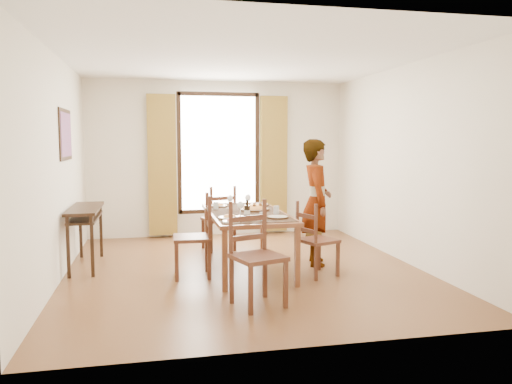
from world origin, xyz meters
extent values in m
plane|color=#532C1A|center=(0.00, 0.00, 0.00)|extent=(5.00, 5.00, 0.00)
cube|color=silver|center=(0.00, 2.50, 1.35)|extent=(4.50, 0.10, 2.70)
cube|color=silver|center=(0.00, -2.50, 1.35)|extent=(4.50, 0.10, 2.70)
cube|color=silver|center=(-2.25, 0.00, 1.35)|extent=(0.10, 5.00, 2.70)
cube|color=silver|center=(2.25, 0.00, 1.35)|extent=(0.10, 5.00, 2.70)
cube|color=white|center=(0.00, 0.00, 2.72)|extent=(4.50, 5.00, 0.04)
cube|color=white|center=(0.00, 2.47, 1.45)|extent=(1.30, 0.04, 2.00)
cube|color=olive|center=(-0.98, 2.41, 1.25)|extent=(0.48, 0.10, 2.40)
cube|color=olive|center=(0.98, 2.41, 1.25)|extent=(0.48, 0.10, 2.40)
cube|color=black|center=(-2.24, 0.60, 1.75)|extent=(0.02, 0.86, 0.66)
cube|color=#B82234|center=(-2.23, 0.60, 1.75)|extent=(0.01, 0.76, 0.56)
cube|color=black|center=(-2.03, 0.60, 0.78)|extent=(0.38, 1.20, 0.04)
cube|color=black|center=(-2.03, 0.60, 0.66)|extent=(0.34, 1.10, 0.03)
cube|color=black|center=(-2.17, 0.05, 0.38)|extent=(0.04, 0.04, 0.76)
cube|color=black|center=(-2.17, 1.15, 0.38)|extent=(0.04, 0.04, 0.76)
cube|color=black|center=(-1.89, 0.05, 0.38)|extent=(0.04, 0.04, 0.76)
cube|color=black|center=(-1.89, 1.15, 0.38)|extent=(0.04, 0.04, 0.76)
cube|color=brown|center=(0.04, 0.05, 0.72)|extent=(0.96, 1.97, 0.05)
cube|color=black|center=(0.04, 0.05, 0.75)|extent=(0.88, 1.81, 0.01)
cube|color=brown|center=(-0.38, -0.87, 0.35)|extent=(0.06, 0.06, 0.70)
cube|color=brown|center=(-0.38, 0.98, 0.35)|extent=(0.06, 0.06, 0.70)
cube|color=brown|center=(0.45, -0.87, 0.35)|extent=(0.06, 0.06, 0.70)
cube|color=brown|center=(0.45, 0.98, 0.35)|extent=(0.06, 0.06, 0.70)
cube|color=#4F2C1A|center=(-0.69, -0.18, 0.48)|extent=(0.46, 0.46, 0.04)
cube|color=#4F2C1A|center=(-0.87, 0.02, 0.24)|extent=(0.04, 0.04, 0.48)
cube|color=#4F2C1A|center=(-0.49, 0.01, 0.24)|extent=(0.04, 0.04, 0.48)
cube|color=#4F2C1A|center=(-0.89, -0.36, 0.24)|extent=(0.04, 0.04, 0.48)
cube|color=#4F2C1A|center=(-0.50, -0.38, 0.24)|extent=(0.04, 0.04, 0.48)
cube|color=#4F2C1A|center=(-0.48, 0.01, 0.75)|extent=(0.04, 0.04, 0.54)
cube|color=#4F2C1A|center=(-0.49, -0.38, 0.75)|extent=(0.04, 0.04, 0.54)
cube|color=#4F2C1A|center=(-0.48, -0.18, 0.64)|extent=(0.04, 0.39, 0.05)
cube|color=#4F2C1A|center=(-0.48, -0.18, 0.84)|extent=(0.04, 0.39, 0.05)
cube|color=#4F2C1A|center=(-0.17, 1.26, 0.47)|extent=(0.53, 0.53, 0.04)
cube|color=#4F2C1A|center=(-0.03, 1.49, 0.24)|extent=(0.04, 0.04, 0.47)
cube|color=#4F2C1A|center=(0.06, 1.12, 0.24)|extent=(0.04, 0.04, 0.47)
cube|color=#4F2C1A|center=(-0.40, 1.40, 0.24)|extent=(0.04, 0.04, 0.47)
cube|color=#4F2C1A|center=(-0.31, 1.04, 0.24)|extent=(0.04, 0.04, 0.47)
cube|color=#4F2C1A|center=(0.06, 1.11, 0.73)|extent=(0.04, 0.04, 0.52)
cube|color=#4F2C1A|center=(-0.31, 1.03, 0.73)|extent=(0.04, 0.04, 0.52)
cube|color=#4F2C1A|center=(-0.12, 1.07, 0.63)|extent=(0.37, 0.11, 0.05)
cube|color=#4F2C1A|center=(-0.12, 1.07, 0.82)|extent=(0.37, 0.11, 0.05)
cube|color=#4F2C1A|center=(-0.12, -1.41, 0.50)|extent=(0.59, 0.59, 0.04)
cube|color=#4F2C1A|center=(-0.25, -1.66, 0.25)|extent=(0.04, 0.04, 0.50)
cube|color=#4F2C1A|center=(-0.37, -1.28, 0.25)|extent=(0.04, 0.04, 0.50)
cube|color=#4F2C1A|center=(0.13, -1.54, 0.25)|extent=(0.04, 0.04, 0.50)
cube|color=#4F2C1A|center=(0.01, -1.16, 0.25)|extent=(0.04, 0.04, 0.50)
cube|color=#4F2C1A|center=(-0.38, -1.27, 0.78)|extent=(0.04, 0.04, 0.56)
cube|color=#4F2C1A|center=(0.01, -1.15, 0.78)|extent=(0.04, 0.04, 0.56)
cube|color=#4F2C1A|center=(-0.19, -1.21, 0.67)|extent=(0.39, 0.15, 0.06)
cube|color=#4F2C1A|center=(-0.19, -1.21, 0.87)|extent=(0.39, 0.15, 0.06)
cube|color=#4F2C1A|center=(0.84, -0.44, 0.44)|extent=(0.53, 0.53, 0.04)
cube|color=#4F2C1A|center=(1.07, -0.54, 0.22)|extent=(0.04, 0.04, 0.44)
cube|color=#4F2C1A|center=(0.75, -0.67, 0.22)|extent=(0.04, 0.04, 0.44)
cube|color=#4F2C1A|center=(0.94, -0.21, 0.22)|extent=(0.04, 0.04, 0.44)
cube|color=#4F2C1A|center=(0.61, -0.35, 0.22)|extent=(0.04, 0.04, 0.44)
cube|color=#4F2C1A|center=(0.74, -0.68, 0.69)|extent=(0.04, 0.04, 0.49)
cube|color=#4F2C1A|center=(0.61, -0.35, 0.69)|extent=(0.04, 0.04, 0.49)
cube|color=#4F2C1A|center=(0.67, -0.51, 0.59)|extent=(0.16, 0.34, 0.05)
cube|color=#4F2C1A|center=(0.67, -0.51, 0.76)|extent=(0.16, 0.34, 0.05)
imported|color=#919399|center=(1.01, 0.11, 0.85)|extent=(0.77, 0.64, 1.69)
cylinder|color=silver|center=(0.37, -0.21, 0.81)|extent=(0.07, 0.07, 0.10)
cylinder|color=silver|center=(-0.32, 0.37, 0.81)|extent=(0.07, 0.07, 0.10)
cylinder|color=silver|center=(0.09, -0.70, 0.81)|extent=(0.07, 0.07, 0.10)
camera|label=1|loc=(-1.15, -6.24, 1.69)|focal=35.00mm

